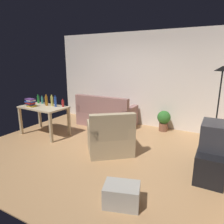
# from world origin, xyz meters

# --- Properties ---
(ground_plane) EXTENTS (5.20, 4.40, 0.02)m
(ground_plane) POSITION_xyz_m (0.00, 0.00, -0.01)
(ground_plane) COLOR tan
(wall_rear) EXTENTS (5.20, 0.10, 2.70)m
(wall_rear) POSITION_xyz_m (0.00, 2.20, 1.35)
(wall_rear) COLOR silver
(wall_rear) RESTS_ON ground_plane
(couch) EXTENTS (1.68, 0.84, 0.92)m
(couch) POSITION_xyz_m (-0.69, 1.59, 0.31)
(couch) COLOR #996B66
(couch) RESTS_ON ground_plane
(tv_stand) EXTENTS (0.44, 1.10, 0.48)m
(tv_stand) POSITION_xyz_m (2.25, 0.10, 0.24)
(tv_stand) COLOR black
(tv_stand) RESTS_ON ground_plane
(tv) EXTENTS (0.41, 0.60, 0.44)m
(tv) POSITION_xyz_m (2.25, 0.10, 0.70)
(tv) COLOR #2D2D33
(tv) RESTS_ON tv_stand
(torchiere_lamp) EXTENTS (0.32, 0.32, 1.81)m
(torchiere_lamp) POSITION_xyz_m (2.25, 1.08, 1.41)
(torchiere_lamp) COLOR black
(torchiere_lamp) RESTS_ON ground_plane
(desk) EXTENTS (1.23, 0.76, 0.76)m
(desk) POSITION_xyz_m (-1.71, 0.15, 0.65)
(desk) COLOR #C6B28E
(desk) RESTS_ON ground_plane
(potted_plant) EXTENTS (0.36, 0.36, 0.57)m
(potted_plant) POSITION_xyz_m (0.97, 1.90, 0.33)
(potted_plant) COLOR brown
(potted_plant) RESTS_ON ground_plane
(armchair) EXTENTS (1.23, 1.22, 0.92)m
(armchair) POSITION_xyz_m (0.32, 0.01, 0.32)
(armchair) COLOR tan
(armchair) RESTS_ON ground_plane
(storage_box) EXTENTS (0.56, 0.47, 0.30)m
(storage_box) POSITION_xyz_m (1.24, -1.36, 0.15)
(storage_box) COLOR #A8A399
(storage_box) RESTS_ON ground_plane
(bottle_green) EXTENTS (0.06, 0.06, 0.24)m
(bottle_green) POSITION_xyz_m (-2.13, 0.38, 0.86)
(bottle_green) COLOR #1E722D
(bottle_green) RESTS_ON desk
(bottle_tall) EXTENTS (0.06, 0.06, 0.22)m
(bottle_tall) POSITION_xyz_m (-1.99, 0.38, 0.85)
(bottle_tall) COLOR teal
(bottle_tall) RESTS_ON desk
(bottle_dark) EXTENTS (0.06, 0.06, 0.24)m
(bottle_dark) POSITION_xyz_m (-1.83, 0.35, 0.87)
(bottle_dark) COLOR black
(bottle_dark) RESTS_ON desk
(bottle_amber) EXTENTS (0.07, 0.07, 0.29)m
(bottle_amber) POSITION_xyz_m (-1.70, 0.26, 0.89)
(bottle_amber) COLOR #9E6019
(bottle_amber) RESTS_ON desk
(bottle_squat) EXTENTS (0.07, 0.07, 0.29)m
(bottle_squat) POSITION_xyz_m (-1.54, 0.29, 0.89)
(bottle_squat) COLOR #BCB24C
(bottle_squat) RESTS_ON desk
(bottle_blue) EXTENTS (0.06, 0.06, 0.29)m
(bottle_blue) POSITION_xyz_m (-1.40, 0.27, 0.89)
(bottle_blue) COLOR #2347A3
(bottle_blue) RESTS_ON desk
(bottle_red) EXTENTS (0.06, 0.06, 0.20)m
(bottle_red) POSITION_xyz_m (-1.24, 0.36, 0.85)
(bottle_red) COLOR #AD2323
(bottle_red) RESTS_ON desk
(book_stack) EXTENTS (0.27, 0.21, 0.20)m
(book_stack) POSITION_xyz_m (-1.97, -0.02, 0.86)
(book_stack) COLOR #B7932D
(book_stack) RESTS_ON desk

